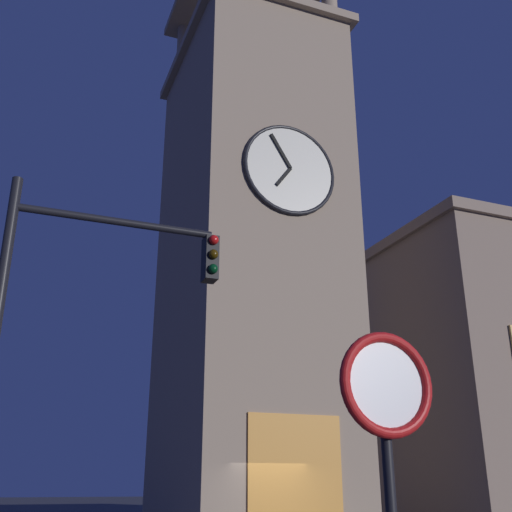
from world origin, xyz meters
The scene contains 3 objects.
clocktower centered at (-0.89, -5.06, 10.96)m, with size 6.67×8.70×28.07m.
traffic_signal_near centered at (7.00, 8.31, 4.07)m, with size 3.26×0.41×6.22m.
no_horn_sign centered at (5.10, 13.47, 2.31)m, with size 0.78×0.14×2.94m.
Camera 1 is at (7.66, 17.38, 1.86)m, focal length 43.22 mm.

